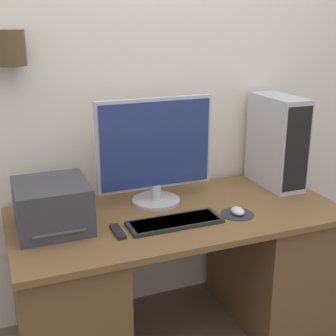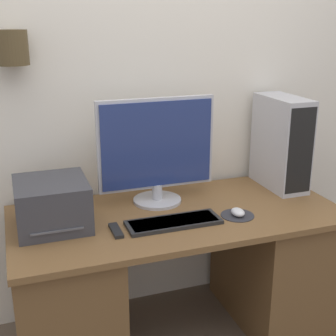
# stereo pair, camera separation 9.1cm
# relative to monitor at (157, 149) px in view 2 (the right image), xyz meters

# --- Properties ---
(wall_back) EXTENTS (6.40, 0.20, 2.70)m
(wall_back) POSITION_rel_monitor_xyz_m (0.05, 0.26, 0.35)
(wall_back) COLOR silver
(wall_back) RESTS_ON ground_plane
(desk) EXTENTS (1.63, 0.76, 0.72)m
(desk) POSITION_rel_monitor_xyz_m (0.05, -0.17, -0.63)
(desk) COLOR brown
(desk) RESTS_ON ground_plane
(monitor) EXTENTS (0.61, 0.25, 0.55)m
(monitor) POSITION_rel_monitor_xyz_m (0.00, 0.00, 0.00)
(monitor) COLOR #B7B7BC
(monitor) RESTS_ON desk
(keyboard) EXTENTS (0.45, 0.16, 0.02)m
(keyboard) POSITION_rel_monitor_xyz_m (-0.01, -0.29, -0.27)
(keyboard) COLOR black
(keyboard) RESTS_ON desk
(mousepad) EXTENTS (0.16, 0.16, 0.00)m
(mousepad) POSITION_rel_monitor_xyz_m (0.31, -0.31, -0.28)
(mousepad) COLOR #2D2D33
(mousepad) RESTS_ON desk
(mouse) EXTENTS (0.06, 0.09, 0.04)m
(mouse) POSITION_rel_monitor_xyz_m (0.31, -0.31, -0.26)
(mouse) COLOR silver
(mouse) RESTS_ON mousepad
(computer_tower) EXTENTS (0.17, 0.38, 0.51)m
(computer_tower) POSITION_rel_monitor_xyz_m (0.73, -0.00, -0.03)
(computer_tower) COLOR #B2B2B7
(computer_tower) RESTS_ON desk
(printer) EXTENTS (0.32, 0.35, 0.22)m
(printer) POSITION_rel_monitor_xyz_m (-0.55, -0.12, -0.18)
(printer) COLOR #38383D
(printer) RESTS_ON desk
(remote_control) EXTENTS (0.04, 0.15, 0.02)m
(remote_control) POSITION_rel_monitor_xyz_m (-0.29, -0.29, -0.28)
(remote_control) COLOR black
(remote_control) RESTS_ON desk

